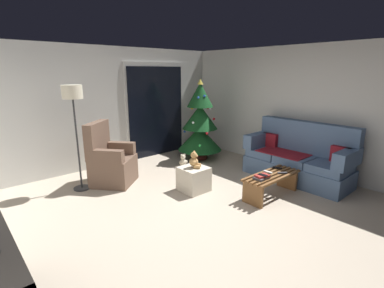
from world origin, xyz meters
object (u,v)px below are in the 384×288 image
object	(u,v)px
remote_graphite	(282,173)
ottoman	(194,179)
coffee_table	(271,181)
book_stack	(262,177)
christmas_tree	(200,124)
teddy_bear_honey	(194,161)
armchair	(110,162)
cell_phone	(263,175)
teddy_bear_cream_by_tree	(183,161)
remote_white	(268,172)
floor_lamp	(73,102)
couch	(298,159)
remote_black	(277,168)

from	to	relation	value
remote_graphite	ottoman	bearing A→B (deg)	-102.02
coffee_table	book_stack	distance (m)	0.32
christmas_tree	teddy_bear_honey	bearing A→B (deg)	-135.83
armchair	cell_phone	bearing A→B (deg)	-58.13
christmas_tree	teddy_bear_cream_by_tree	world-z (taller)	christmas_tree
remote_white	book_stack	distance (m)	0.32
book_stack	teddy_bear_cream_by_tree	size ratio (longest dim) A/B	0.87
remote_white	remote_graphite	bearing A→B (deg)	-53.81
remote_graphite	book_stack	bearing A→B (deg)	-64.42
cell_phone	floor_lamp	size ratio (longest dim) A/B	0.08
armchair	floor_lamp	distance (m)	1.22
couch	remote_white	world-z (taller)	couch
couch	remote_black	xyz separation A→B (m)	(-0.73, -0.01, -0.01)
armchair	teddy_bear_honey	world-z (taller)	armchair
remote_black	christmas_tree	distance (m)	2.24
coffee_table	cell_phone	xyz separation A→B (m)	(-0.29, -0.02, 0.19)
armchair	couch	bearing A→B (deg)	-38.08
remote_white	teddy_bear_honey	world-z (taller)	teddy_bear_honey
cell_phone	ottoman	world-z (taller)	cell_phone
remote_black	teddy_bear_cream_by_tree	world-z (taller)	remote_black
book_stack	teddy_bear_honey	world-z (taller)	teddy_bear_honey
couch	coffee_table	world-z (taller)	couch
floor_lamp	ottoman	xyz separation A→B (m)	(1.42, -1.35, -1.30)
couch	remote_graphite	xyz separation A→B (m)	(-0.88, -0.20, -0.01)
book_stack	floor_lamp	xyz separation A→B (m)	(-1.93, 2.36, 1.10)
teddy_bear_cream_by_tree	floor_lamp	bearing A→B (deg)	172.37
remote_white	remote_graphite	size ratio (longest dim) A/B	1.00
teddy_bear_honey	remote_white	bearing A→B (deg)	-48.26
christmas_tree	ottoman	bearing A→B (deg)	-136.16
couch	floor_lamp	size ratio (longest dim) A/B	1.09
teddy_bear_honey	cell_phone	bearing A→B (deg)	-63.64
couch	ottoman	distance (m)	2.05
coffee_table	teddy_bear_cream_by_tree	xyz separation A→B (m)	(-0.14, 2.08, -0.13)
remote_graphite	teddy_bear_cream_by_tree	distance (m)	2.21
armchair	teddy_bear_honey	size ratio (longest dim) A/B	3.96
ottoman	floor_lamp	bearing A→B (deg)	136.45
couch	ottoman	xyz separation A→B (m)	(-1.84, 0.90, -0.19)
coffee_table	teddy_bear_honey	distance (m)	1.31
teddy_bear_honey	teddy_bear_cream_by_tree	world-z (taller)	teddy_bear_honey
coffee_table	teddy_bear_cream_by_tree	distance (m)	2.09
cell_phone	christmas_tree	world-z (taller)	christmas_tree
couch	teddy_bear_cream_by_tree	distance (m)	2.31
remote_graphite	cell_phone	xyz separation A→B (m)	(-0.45, 0.07, 0.06)
remote_black	floor_lamp	distance (m)	3.57
cell_phone	book_stack	bearing A→B (deg)	78.22
armchair	teddy_bear_cream_by_tree	world-z (taller)	armchair
remote_white	teddy_bear_cream_by_tree	bearing A→B (deg)	93.19
floor_lamp	teddy_bear_cream_by_tree	bearing A→B (deg)	-7.63
remote_graphite	book_stack	world-z (taller)	book_stack
couch	armchair	distance (m)	3.48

